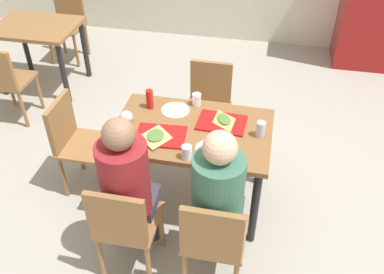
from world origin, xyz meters
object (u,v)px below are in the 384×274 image
object	(u,v)px
paper_plate_near_edge	(211,150)
background_chair_far	(68,20)
main_table	(192,140)
pizza_slice_a	(156,136)
soda_can	(261,129)
chair_left_end	(75,139)
background_table	(38,36)
foil_bundle	(126,117)
chair_far_side	(209,101)
tray_red_far	(222,123)
chair_near_left	(124,224)
condiment_bottle	(150,99)
paper_plate_center	(175,110)
background_chair_near	(5,79)
person_in_brown_jacket	(218,196)
tray_red_near	(160,136)
pizza_slice_b	(224,120)
plastic_cup_a	(197,99)
person_in_red	(127,182)
chair_near_right	(213,239)
plastic_cup_b	(187,152)

from	to	relation	value
paper_plate_near_edge	background_chair_far	world-z (taller)	background_chair_far
main_table	pizza_slice_a	size ratio (longest dim) A/B	5.08
soda_can	chair_left_end	bearing A→B (deg)	-179.26
background_table	foil_bundle	bearing A→B (deg)	-43.99
paper_plate_near_edge	foil_bundle	world-z (taller)	foil_bundle
chair_far_side	tray_red_far	world-z (taller)	chair_far_side
chair_near_left	condiment_bottle	xyz separation A→B (m)	(-0.09, 0.97, 0.33)
pizza_slice_a	paper_plate_center	bearing A→B (deg)	81.40
chair_far_side	paper_plate_near_edge	world-z (taller)	chair_far_side
background_chair_near	person_in_brown_jacket	bearing A→B (deg)	-30.28
tray_red_near	pizza_slice_a	world-z (taller)	pizza_slice_a
main_table	paper_plate_center	distance (m)	0.29
pizza_slice_b	plastic_cup_a	distance (m)	0.31
tray_red_far	background_chair_near	size ratio (longest dim) A/B	0.42
person_in_red	background_table	xyz separation A→B (m)	(-1.76, 2.10, -0.12)
pizza_slice_a	background_chair_near	xyz separation A→B (m)	(-1.82, 0.91, -0.28)
soda_can	foil_bundle	bearing A→B (deg)	-177.82
person_in_red	tray_red_far	bearing A→B (deg)	55.90
paper_plate_near_edge	background_chair_far	xyz separation A→B (m)	(-2.23, 2.42, -0.25)
tray_red_far	paper_plate_center	bearing A→B (deg)	166.02
main_table	tray_red_near	size ratio (longest dim) A/B	3.27
chair_near_right	background_table	distance (m)	3.25
chair_left_end	background_chair_far	distance (m)	2.46
main_table	chair_left_end	size ratio (longest dim) A/B	1.38
chair_near_left	person_in_brown_jacket	world-z (taller)	person_in_brown_jacket
pizza_slice_a	plastic_cup_a	world-z (taller)	plastic_cup_a
person_in_brown_jacket	background_table	distance (m)	3.15
condiment_bottle	chair_near_left	bearing A→B (deg)	-84.82
person_in_red	person_in_brown_jacket	size ratio (longest dim) A/B	1.00
pizza_slice_b	plastic_cup_b	distance (m)	0.50
chair_near_right	tray_red_near	distance (m)	0.85
person_in_brown_jacket	background_table	xyz separation A→B (m)	(-2.35, 2.10, -0.12)
tray_red_far	foil_bundle	world-z (taller)	foil_bundle
main_table	soda_can	xyz separation A→B (m)	(0.50, 0.02, 0.16)
main_table	person_in_brown_jacket	bearing A→B (deg)	-64.77
person_in_brown_jacket	pizza_slice_a	size ratio (longest dim) A/B	5.45
chair_near_left	background_chair_near	world-z (taller)	same
condiment_bottle	foil_bundle	distance (m)	0.26
main_table	chair_near_left	world-z (taller)	chair_near_left
condiment_bottle	background_chair_near	world-z (taller)	condiment_bottle
background_table	background_chair_far	distance (m)	0.74
person_in_red	soda_can	distance (m)	1.02
chair_left_end	tray_red_far	size ratio (longest dim) A/B	2.37
condiment_bottle	background_chair_near	distance (m)	1.79
chair_near_right	chair_left_end	xyz separation A→B (m)	(-1.27, 0.76, 0.00)
paper_plate_near_edge	pizza_slice_a	bearing A→B (deg)	173.53
chair_far_side	plastic_cup_a	bearing A→B (deg)	-93.82
person_in_red	background_chair_far	xyz separation A→B (m)	(-1.76, 2.84, -0.25)
chair_far_side	paper_plate_center	distance (m)	0.64
person_in_red	soda_can	xyz separation A→B (m)	(0.79, 0.64, 0.06)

